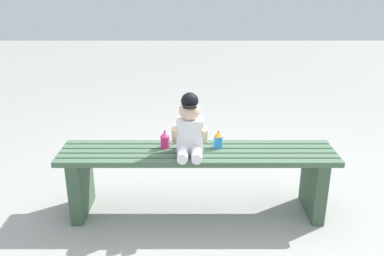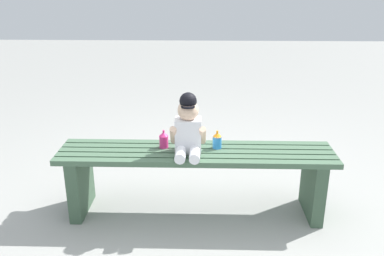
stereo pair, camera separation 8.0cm
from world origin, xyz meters
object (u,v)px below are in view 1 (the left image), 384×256
at_px(park_bench, 196,170).
at_px(child_figure, 188,128).
at_px(sippy_cup_right, 217,140).
at_px(sippy_cup_left, 163,140).

distance_m(park_bench, child_figure, 0.33).
relative_size(child_figure, sippy_cup_right, 3.26).
height_order(child_figure, sippy_cup_right, child_figure).
bearing_deg(child_figure, sippy_cup_right, 24.30).
xyz_separation_m(sippy_cup_left, sippy_cup_right, (0.36, 0.00, 0.00)).
relative_size(park_bench, child_figure, 4.54).
xyz_separation_m(child_figure, sippy_cup_right, (0.19, 0.09, -0.12)).
xyz_separation_m(park_bench, child_figure, (-0.05, -0.04, 0.32)).
height_order(park_bench, sippy_cup_right, sippy_cup_right).
xyz_separation_m(park_bench, sippy_cup_left, (-0.22, 0.05, 0.20)).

